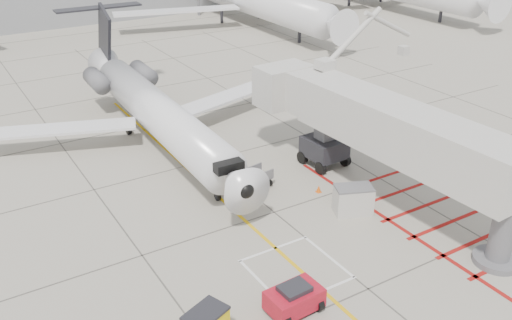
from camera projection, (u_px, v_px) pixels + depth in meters
ground_plane at (316, 247)px, 29.54m from camera, size 260.00×260.00×0.00m
regional_jet at (169, 103)px, 37.58m from camera, size 24.47×30.43×7.79m
jet_bridge at (401, 142)px, 31.65m from camera, size 10.46×20.49×8.02m
pushback_tug at (294, 298)px, 24.84m from camera, size 2.49×1.63×1.41m
baggage_cart at (255, 178)px, 35.02m from camera, size 2.12×1.52×1.23m
ground_power_unit at (353, 200)px, 32.22m from camera, size 2.41×1.93×1.66m
cone_nose at (233, 203)px, 33.05m from camera, size 0.33×0.33×0.45m
cone_side at (319, 189)px, 34.63m from camera, size 0.32×0.32×0.45m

